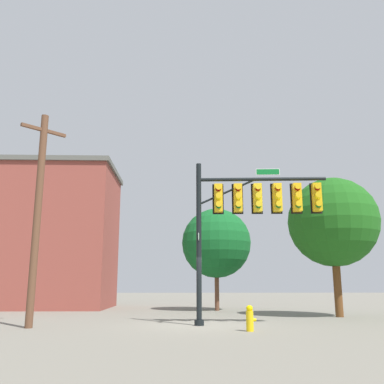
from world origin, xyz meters
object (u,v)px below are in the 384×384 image
(tree_near, at_px, (333,222))
(tree_mid, at_px, (216,243))
(signal_pole_assembly, at_px, (255,205))
(utility_pole, at_px, (38,212))
(brick_building, at_px, (59,236))
(fire_hydrant, at_px, (250,318))

(tree_near, height_order, tree_mid, tree_near)
(signal_pole_assembly, xyz_separation_m, utility_pole, (-8.20, -0.57, -0.43))
(signal_pole_assembly, xyz_separation_m, brick_building, (-10.90, 11.89, 0.05))
(fire_hydrant, bearing_deg, brick_building, 126.81)
(fire_hydrant, distance_m, tree_mid, 11.47)
(fire_hydrant, relative_size, brick_building, 0.09)
(utility_pole, bearing_deg, tree_near, 20.17)
(signal_pole_assembly, bearing_deg, tree_near, 42.02)
(signal_pole_assembly, bearing_deg, brick_building, 132.50)
(tree_near, bearing_deg, signal_pole_assembly, -137.98)
(brick_building, bearing_deg, utility_pole, -77.77)
(utility_pole, bearing_deg, tree_mid, 52.31)
(tree_mid, relative_size, brick_building, 0.65)
(fire_hydrant, bearing_deg, tree_near, 48.93)
(tree_near, distance_m, tree_mid, 7.29)
(tree_near, relative_size, tree_mid, 1.12)
(utility_pole, height_order, tree_near, utility_pole)
(signal_pole_assembly, bearing_deg, tree_mid, 94.60)
(fire_hydrant, bearing_deg, tree_mid, 90.57)
(utility_pole, bearing_deg, brick_building, 102.23)
(utility_pole, height_order, tree_mid, utility_pole)
(signal_pole_assembly, height_order, fire_hydrant, signal_pole_assembly)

